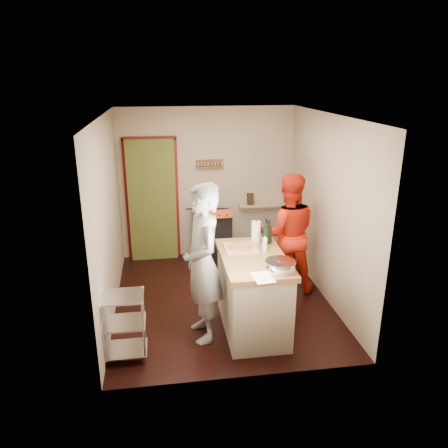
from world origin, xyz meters
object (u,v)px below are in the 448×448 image
(wire_shelving, at_px, (124,324))
(person_stripe, at_px, (203,264))
(person_red, at_px, (287,233))
(stove, at_px, (213,236))
(island, at_px, (253,291))

(wire_shelving, height_order, person_stripe, person_stripe)
(wire_shelving, distance_m, person_red, 2.70)
(stove, height_order, person_red, person_red)
(island, bearing_deg, person_stripe, -173.14)
(wire_shelving, relative_size, person_stripe, 0.41)
(stove, xyz_separation_m, person_red, (0.95, -1.25, 0.44))
(person_stripe, distance_m, person_red, 1.72)
(stove, xyz_separation_m, person_stripe, (-0.40, -2.31, 0.52))
(stove, bearing_deg, person_red, -52.65)
(wire_shelving, bearing_deg, person_red, 31.12)
(person_red, bearing_deg, wire_shelving, 38.91)
(stove, relative_size, island, 0.71)
(wire_shelving, relative_size, person_red, 0.45)
(stove, relative_size, person_stripe, 0.52)
(person_red, bearing_deg, person_stripe, 45.99)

